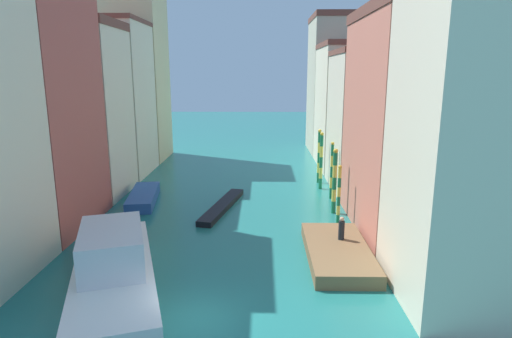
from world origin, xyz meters
TOP-DOWN VIEW (x-y plane):
  - ground_plane at (0.00, 24.50)m, footprint 154.00×154.00m
  - building_left_1 at (-12.39, 11.54)m, footprint 6.51×8.92m
  - building_left_2 at (-12.39, 19.72)m, footprint 6.51×7.29m
  - building_left_3 at (-12.39, 27.72)m, footprint 6.51×8.23m
  - building_left_4 at (-12.39, 35.96)m, footprint 6.51×7.73m
  - building_right_0 at (12.39, 2.32)m, footprint 6.51×7.17m
  - building_right_1 at (12.39, 11.70)m, footprint 6.51×11.63m
  - building_right_2 at (12.39, 22.01)m, footprint 6.51×8.74m
  - building_right_3 at (12.39, 31.80)m, footprint 6.51×10.04m
  - building_right_4 at (12.39, 41.71)m, footprint 6.51×9.75m
  - waterfront_dock at (7.15, 6.43)m, footprint 3.49×7.67m
  - person_on_dock at (7.51, 7.41)m, footprint 0.36×0.36m
  - mooring_pole_0 at (8.16, 12.26)m, footprint 0.27×0.27m
  - mooring_pole_1 at (8.23, 14.68)m, footprint 0.36×0.36m
  - mooring_pole_2 at (8.62, 18.53)m, footprint 0.28×0.28m
  - mooring_pole_3 at (8.15, 21.69)m, footprint 0.33×0.33m
  - mooring_pole_4 at (8.26, 23.98)m, footprint 0.34×0.34m
  - vaporetto_white at (-4.43, 2.43)m, footprint 7.19×12.57m
  - gondola_black at (-0.36, 15.59)m, footprint 2.95×8.89m
  - motorboat_0 at (-7.08, 17.32)m, footprint 2.96×7.06m

SIDE VIEW (x-z plane):
  - ground_plane at x=0.00m, z-range 0.00..0.00m
  - gondola_black at x=-0.36m, z-range 0.00..0.43m
  - waterfront_dock at x=7.15m, z-range 0.00..0.77m
  - motorboat_0 at x=-7.08m, z-range 0.00..0.85m
  - vaporetto_white at x=-4.43m, z-range -0.45..2.78m
  - person_on_dock at x=7.51m, z-range 0.71..2.12m
  - mooring_pole_0 at x=8.16m, z-range 0.04..4.31m
  - mooring_pole_2 at x=8.62m, z-range 0.04..4.94m
  - mooring_pole_1 at x=8.23m, z-range 0.06..5.05m
  - mooring_pole_4 at x=8.26m, z-range 0.05..5.29m
  - mooring_pole_3 at x=8.15m, z-range 0.05..5.32m
  - building_right_2 at x=12.39m, z-range 0.01..12.50m
  - building_right_3 at x=12.39m, z-range 0.01..13.70m
  - building_right_1 at x=12.39m, z-range 0.01..14.69m
  - building_left_2 at x=-12.39m, z-range 0.01..14.77m
  - building_right_0 at x=12.39m, z-range 0.01..15.01m
  - building_left_3 at x=-12.39m, z-range 0.01..15.73m
  - building_right_4 at x=12.39m, z-range 0.01..17.81m
  - building_left_1 at x=-12.39m, z-range 0.02..18.15m
  - building_left_4 at x=-12.39m, z-range 0.02..22.01m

